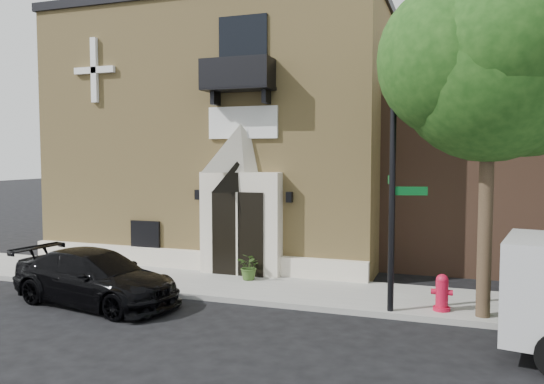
# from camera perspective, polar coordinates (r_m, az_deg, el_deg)

# --- Properties ---
(ground) EXTENTS (120.00, 120.00, 0.00)m
(ground) POSITION_cam_1_polar(r_m,az_deg,el_deg) (14.16, -3.85, -11.94)
(ground) COLOR black
(ground) RESTS_ON ground
(sidewalk) EXTENTS (42.00, 3.00, 0.15)m
(sidewalk) POSITION_cam_1_polar(r_m,az_deg,el_deg) (15.17, 1.94, -10.55)
(sidewalk) COLOR gray
(sidewalk) RESTS_ON ground
(church) EXTENTS (12.20, 11.01, 9.30)m
(church) POSITION_cam_1_polar(r_m,az_deg,el_deg) (22.12, -3.00, 5.94)
(church) COLOR tan
(church) RESTS_ON ground
(street_tree_left) EXTENTS (4.97, 4.38, 7.77)m
(street_tree_left) POSITION_cam_1_polar(r_m,az_deg,el_deg) (13.05, 22.50, 12.43)
(street_tree_left) COLOR #38281C
(street_tree_left) RESTS_ON sidewalk
(black_sedan) EXTENTS (5.08, 2.72, 1.40)m
(black_sedan) POSITION_cam_1_polar(r_m,az_deg,el_deg) (14.72, -18.47, -8.71)
(black_sedan) COLOR black
(black_sedan) RESTS_ON ground
(street_sign) EXTENTS (1.00, 0.88, 5.59)m
(street_sign) POSITION_cam_1_polar(r_m,az_deg,el_deg) (12.86, 12.87, -0.20)
(street_sign) COLOR black
(street_sign) RESTS_ON sidewalk
(fire_hydrant) EXTENTS (0.51, 0.40, 0.89)m
(fire_hydrant) POSITION_cam_1_polar(r_m,az_deg,el_deg) (13.57, 17.81, -10.27)
(fire_hydrant) COLOR #B20E2B
(fire_hydrant) RESTS_ON sidewalk
(planter) EXTENTS (0.87, 0.81, 0.81)m
(planter) POSITION_cam_1_polar(r_m,az_deg,el_deg) (16.02, -2.41, -8.01)
(planter) COLOR #3A5B24
(planter) RESTS_ON sidewalk
(pedestrian_near) EXTENTS (0.61, 0.46, 1.52)m
(pedestrian_near) POSITION_cam_1_polar(r_m,az_deg,el_deg) (14.76, 25.31, -8.01)
(pedestrian_near) COLOR black
(pedestrian_near) RESTS_ON sidewalk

